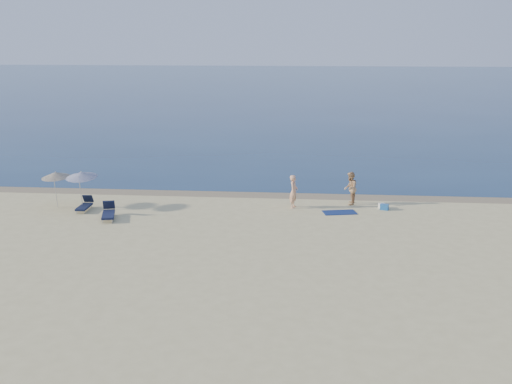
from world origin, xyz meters
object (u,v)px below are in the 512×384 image
person_left (294,191)px  blue_cooler (384,207)px  umbrella_near (81,175)px  person_right (350,188)px

person_left → blue_cooler: size_ratio=4.24×
blue_cooler → umbrella_near: 16.16m
person_right → blue_cooler: bearing=69.2°
person_right → umbrella_near: size_ratio=0.84×
blue_cooler → umbrella_near: size_ratio=0.19×
person_left → person_right: size_ratio=0.99×
umbrella_near → person_right: bearing=16.4°
person_left → blue_cooler: 4.89m
person_left → blue_cooler: bearing=-78.7°
person_right → blue_cooler: (1.77, -0.97, -0.75)m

